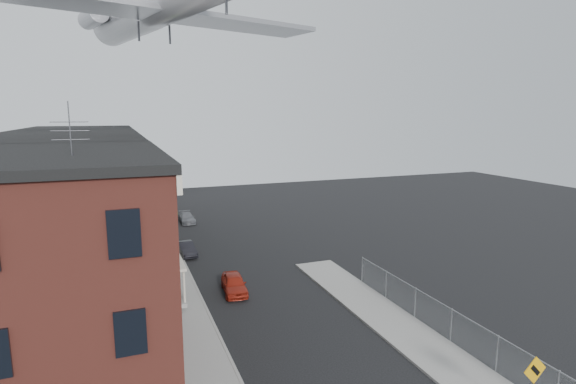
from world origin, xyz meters
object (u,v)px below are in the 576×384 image
car_mid (186,249)px  car_near (234,284)px  utility_pole (168,221)px  street_tree (160,209)px  car_far (187,218)px  warning_sign (534,379)px  airplane (155,5)px

car_mid → car_near: bearing=-84.6°
utility_pole → street_tree: (0.33, 9.92, -1.22)m
car_near → car_mid: (-1.80, 9.23, -0.06)m
car_far → car_mid: bearing=-99.1°
utility_pole → car_near: (3.80, -2.46, -4.05)m
car_far → street_tree: bearing=-112.6°
warning_sign → airplane: size_ratio=0.11×
car_near → airplane: 19.57m
airplane → warning_sign: bearing=-63.4°
car_near → car_far: 20.86m
car_near → airplane: (-3.70, 5.56, 18.39)m
car_near → utility_pole: bearing=152.9°
car_far → airplane: size_ratio=0.14×
utility_pole → car_near: 6.08m
car_near → airplane: airplane is taller
warning_sign → car_near: bearing=114.1°
car_mid → airplane: 18.91m
warning_sign → car_near: size_ratio=0.77×
warning_sign → airplane: 30.10m
street_tree → car_near: size_ratio=1.42×
car_near → car_mid: size_ratio=1.06×
street_tree → car_near: street_tree is taller
street_tree → utility_pole: bearing=-91.9°
car_near → car_mid: car_near is taller
utility_pole → car_near: bearing=-32.9°
warning_sign → car_far: 38.17m
airplane → car_far: bearing=76.4°
car_near → car_far: (-0.00, 20.86, -0.09)m
airplane → car_mid: bearing=62.7°
warning_sign → utility_pole: size_ratio=0.31×
street_tree → airplane: size_ratio=0.20×
street_tree → airplane: airplane is taller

